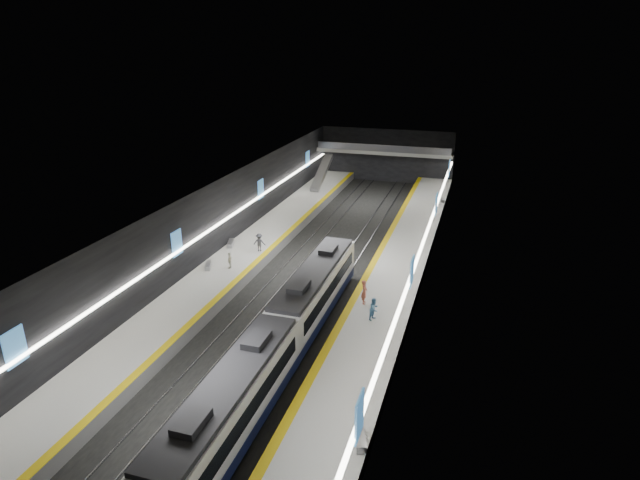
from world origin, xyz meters
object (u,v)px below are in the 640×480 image
(passenger_left_b, at_px, (259,243))
(passenger_right_a, at_px, (364,292))
(bench_right_near, at_px, (360,438))
(passenger_right_b, at_px, (374,309))
(bench_left_near, at_px, (208,266))
(bench_right_far, at_px, (441,200))
(passenger_left_a, at_px, (230,260))
(escalator, at_px, (322,173))
(bench_left_far, at_px, (231,243))
(train, at_px, (281,337))

(passenger_left_b, bearing_deg, passenger_right_a, 139.50)
(bench_right_near, height_order, passenger_right_a, passenger_right_a)
(passenger_right_a, relative_size, passenger_right_b, 1.13)
(bench_left_near, distance_m, bench_right_far, 33.46)
(bench_left_near, bearing_deg, passenger_left_a, -7.00)
(passenger_left_a, bearing_deg, escalator, 172.61)
(bench_left_near, height_order, passenger_left_a, passenger_left_a)
(passenger_right_b, bearing_deg, bench_left_far, 79.38)
(escalator, height_order, passenger_left_b, escalator)
(train, bearing_deg, passenger_left_b, 117.64)
(passenger_right_a, bearing_deg, passenger_left_a, 67.54)
(bench_right_near, bearing_deg, passenger_right_b, 79.52)
(bench_left_far, distance_m, passenger_right_b, 20.12)
(bench_left_far, relative_size, passenger_right_b, 1.04)
(bench_left_near, relative_size, bench_left_far, 0.89)
(passenger_right_a, relative_size, passenger_left_a, 1.28)
(bench_left_far, bearing_deg, passenger_left_a, -82.29)
(bench_left_far, distance_m, passenger_left_b, 3.56)
(escalator, bearing_deg, passenger_right_a, -67.64)
(bench_left_near, bearing_deg, train, -66.13)
(bench_right_far, bearing_deg, passenger_right_b, -107.95)
(bench_left_near, distance_m, passenger_left_b, 5.96)
(passenger_left_a, relative_size, passenger_left_b, 0.84)
(escalator, height_order, passenger_right_a, escalator)
(passenger_left_a, bearing_deg, passenger_right_b, 61.02)
(escalator, distance_m, passenger_left_a, 30.32)
(bench_right_far, relative_size, passenger_left_b, 0.91)
(escalator, bearing_deg, bench_left_near, -92.68)
(train, height_order, bench_right_near, train)
(bench_left_near, distance_m, passenger_right_a, 15.44)
(escalator, xyz_separation_m, bench_right_near, (17.00, -48.68, -1.67))
(escalator, xyz_separation_m, passenger_left_b, (1.44, -25.65, -0.98))
(train, bearing_deg, bench_right_near, -43.69)
(bench_right_far, distance_m, passenger_left_b, 27.57)
(bench_left_far, bearing_deg, escalator, 67.51)
(escalator, distance_m, bench_right_near, 51.59)
(bench_left_far, xyz_separation_m, passenger_right_a, (15.75, -8.37, 0.77))
(escalator, bearing_deg, train, -76.60)
(bench_left_near, xyz_separation_m, bench_left_far, (-0.56, 5.76, 0.02))
(escalator, bearing_deg, passenger_left_b, -86.78)
(bench_left_near, bearing_deg, passenger_left_b, 38.96)
(passenger_right_b, height_order, passenger_left_b, passenger_left_b)
(escalator, distance_m, bench_left_near, 30.90)
(bench_left_near, bearing_deg, bench_right_near, -65.90)
(train, distance_m, bench_left_far, 20.78)
(passenger_right_a, bearing_deg, bench_right_near, -177.12)
(passenger_right_b, bearing_deg, passenger_right_a, 50.22)
(train, distance_m, passenger_left_b, 18.45)
(bench_right_far, relative_size, passenger_left_a, 1.08)
(escalator, distance_m, passenger_right_a, 36.16)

